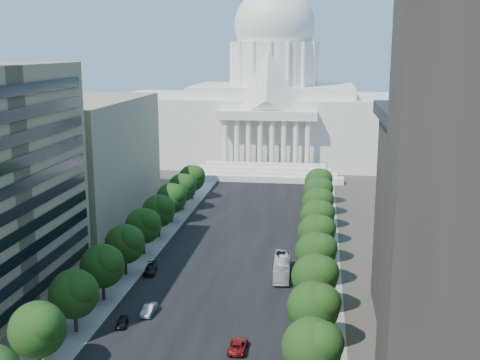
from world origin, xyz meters
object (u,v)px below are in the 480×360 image
at_px(car_red, 238,346).
at_px(city_bus, 282,267).
at_px(car_silver, 149,310).
at_px(car_dark_b, 151,269).
at_px(car_dark_a, 122,322).

relative_size(car_red, city_bus, 0.43).
bearing_deg(car_red, car_silver, -31.45).
height_order(car_silver, car_red, car_silver).
xyz_separation_m(car_red, car_dark_b, (-20.93, 27.82, 0.03)).
bearing_deg(car_dark_b, car_red, -60.51).
bearing_deg(car_silver, car_red, -30.76).
height_order(car_silver, city_bus, city_bus).
bearing_deg(car_silver, car_dark_b, 106.32).
height_order(car_dark_a, car_red, car_red).
bearing_deg(car_red, city_bus, -97.78).
bearing_deg(car_dark_a, car_silver, 49.63).
bearing_deg(car_dark_b, car_dark_a, -92.66).
distance_m(car_dark_a, car_red, 19.77).
xyz_separation_m(car_dark_a, car_silver, (2.96, 4.65, 0.13)).
bearing_deg(car_dark_b, car_silver, -82.24).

